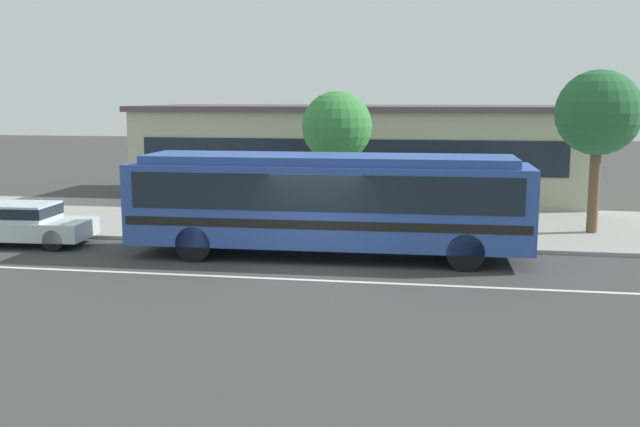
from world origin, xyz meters
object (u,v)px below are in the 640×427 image
(sedan_behind_bus, at_px, (19,222))
(street_tree_mid_block, at_px, (598,114))
(transit_bus, at_px, (328,198))
(pedestrian_walking_along_curb, at_px, (323,204))
(pedestrian_waiting_near_sign, at_px, (281,201))
(street_tree_near_stop, at_px, (337,128))
(bus_stop_sign, at_px, (480,194))

(sedan_behind_bus, height_order, street_tree_mid_block, street_tree_mid_block)
(transit_bus, bearing_deg, pedestrian_walking_along_curb, 102.56)
(pedestrian_waiting_near_sign, relative_size, street_tree_mid_block, 0.32)
(pedestrian_waiting_near_sign, distance_m, street_tree_mid_block, 10.62)
(transit_bus, distance_m, pedestrian_walking_along_curb, 2.66)
(pedestrian_waiting_near_sign, height_order, pedestrian_walking_along_curb, pedestrian_walking_along_curb)
(pedestrian_walking_along_curb, relative_size, street_tree_mid_block, 0.33)
(pedestrian_walking_along_curb, height_order, street_tree_near_stop, street_tree_near_stop)
(bus_stop_sign, height_order, street_tree_near_stop, street_tree_near_stop)
(pedestrian_walking_along_curb, xyz_separation_m, street_tree_near_stop, (0.13, 2.18, 2.33))
(pedestrian_waiting_near_sign, relative_size, bus_stop_sign, 0.70)
(sedan_behind_bus, distance_m, pedestrian_walking_along_curb, 9.40)
(bus_stop_sign, xyz_separation_m, street_tree_near_stop, (-4.70, 2.94, 1.80))
(transit_bus, bearing_deg, street_tree_mid_block, 29.47)
(sedan_behind_bus, distance_m, pedestrian_waiting_near_sign, 8.20)
(sedan_behind_bus, xyz_separation_m, pedestrian_walking_along_curb, (9.08, 2.40, 0.41))
(transit_bus, xyz_separation_m, pedestrian_waiting_near_sign, (-2.10, 3.35, -0.59))
(transit_bus, relative_size, pedestrian_waiting_near_sign, 6.71)
(transit_bus, distance_m, pedestrian_waiting_near_sign, 4.00)
(pedestrian_walking_along_curb, bearing_deg, pedestrian_waiting_near_sign, 152.20)
(bus_stop_sign, bearing_deg, transit_bus, -157.27)
(bus_stop_sign, bearing_deg, sedan_behind_bus, -173.25)
(pedestrian_walking_along_curb, relative_size, street_tree_near_stop, 0.38)
(bus_stop_sign, xyz_separation_m, street_tree_mid_block, (3.78, 2.76, 2.31))
(transit_bus, relative_size, pedestrian_walking_along_curb, 6.49)
(pedestrian_walking_along_curb, xyz_separation_m, bus_stop_sign, (4.83, -0.76, 0.53))
(bus_stop_sign, bearing_deg, street_tree_mid_block, 36.12)
(bus_stop_sign, bearing_deg, pedestrian_walking_along_curb, 171.12)
(pedestrian_waiting_near_sign, bearing_deg, street_tree_near_stop, 39.36)
(pedestrian_waiting_near_sign, relative_size, pedestrian_walking_along_curb, 0.97)
(sedan_behind_bus, height_order, pedestrian_walking_along_curb, pedestrian_walking_along_curb)
(sedan_behind_bus, xyz_separation_m, street_tree_mid_block, (17.69, 4.41, 3.25))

